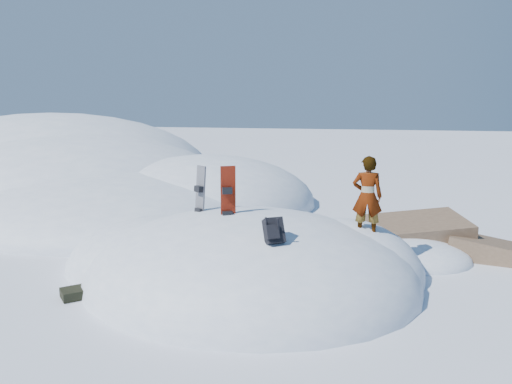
% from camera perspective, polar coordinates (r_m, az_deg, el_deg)
% --- Properties ---
extents(ground, '(120.00, 120.00, 0.00)m').
position_cam_1_polar(ground, '(10.60, -0.77, -10.25)').
color(ground, white).
rests_on(ground, ground).
extents(snow_mound, '(8.00, 6.00, 3.00)m').
position_cam_1_polar(snow_mound, '(10.86, -1.35, -9.75)').
color(snow_mound, white).
rests_on(snow_mound, ground).
extents(snow_ridge, '(21.50, 18.50, 6.40)m').
position_cam_1_polar(snow_ridge, '(23.63, -19.90, 0.60)').
color(snow_ridge, white).
rests_on(snow_ridge, ground).
extents(rock_outcrop, '(4.68, 4.41, 1.68)m').
position_cam_1_polar(rock_outcrop, '(13.24, 18.48, -6.52)').
color(rock_outcrop, brown).
rests_on(rock_outcrop, ground).
extents(snowboard_red, '(0.29, 0.25, 1.63)m').
position_cam_1_polar(snowboard_red, '(10.05, -3.23, -1.50)').
color(snowboard_red, red).
rests_on(snowboard_red, snow_mound).
extents(snowboard_dark, '(0.34, 0.32, 1.62)m').
position_cam_1_polar(snowboard_dark, '(10.77, -6.46, -1.20)').
color(snowboard_dark, black).
rests_on(snowboard_dark, snow_mound).
extents(backpack, '(0.48, 0.54, 0.54)m').
position_cam_1_polar(backpack, '(8.74, 2.02, -4.48)').
color(backpack, black).
rests_on(backpack, snow_mound).
extents(gear_pile, '(0.87, 0.76, 0.23)m').
position_cam_1_polar(gear_pile, '(10.38, -19.27, -10.67)').
color(gear_pile, black).
rests_on(gear_pile, ground).
extents(person, '(0.61, 0.41, 1.65)m').
position_cam_1_polar(person, '(10.32, 12.60, -0.49)').
color(person, slate).
rests_on(person, snow_mound).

